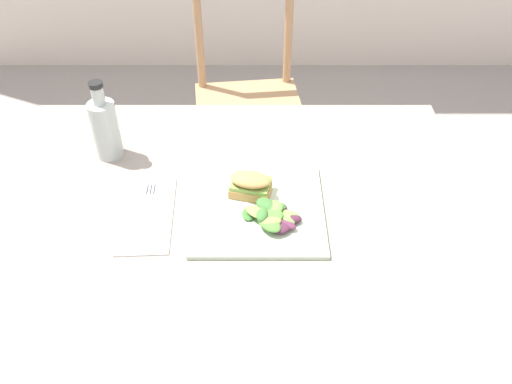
{
  "coord_description": "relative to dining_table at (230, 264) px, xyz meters",
  "views": [
    {
      "loc": [
        -0.05,
        -0.74,
        1.56
      ],
      "look_at": [
        -0.04,
        0.16,
        0.76
      ],
      "focal_mm": 37.65,
      "sensor_mm": 36.0,
      "label": 1
    }
  ],
  "objects": [
    {
      "name": "napkin_folded",
      "position": [
        -0.18,
        0.03,
        0.13
      ],
      "size": [
        0.12,
        0.25,
        0.0
      ],
      "primitive_type": "cube",
      "rotation": [
        0.0,
        0.0,
        0.05
      ],
      "color": "white",
      "rests_on": "dining_table"
    },
    {
      "name": "chair_wooden_far",
      "position": [
        0.03,
        0.95,
        -0.16
      ],
      "size": [
        0.44,
        0.44,
        0.87
      ],
      "color": "tan",
      "rests_on": "ground"
    },
    {
      "name": "sandwich_half_front",
      "position": [
        0.04,
        0.09,
        0.17
      ],
      "size": [
        0.1,
        0.08,
        0.06
      ],
      "color": "tan",
      "rests_on": "plate_lunch"
    },
    {
      "name": "salad_mixed_greens",
      "position": [
        0.09,
        0.0,
        0.15
      ],
      "size": [
        0.14,
        0.12,
        0.03
      ],
      "color": "#3D7033",
      "rests_on": "plate_lunch"
    },
    {
      "name": "plate_lunch",
      "position": [
        0.06,
        0.04,
        0.13
      ],
      "size": [
        0.29,
        0.29,
        0.01
      ],
      "primitive_type": "cube",
      "color": "beige",
      "rests_on": "dining_table"
    },
    {
      "name": "dining_table",
      "position": [
        0.0,
        0.0,
        0.0
      ],
      "size": [
        1.1,
        0.95,
        0.74
      ],
      "color": "gray",
      "rests_on": "ground"
    },
    {
      "name": "fork_on_napkin",
      "position": [
        -0.18,
        0.05,
        0.13
      ],
      "size": [
        0.03,
        0.19,
        0.0
      ],
      "color": "silver",
      "rests_on": "napkin_folded"
    },
    {
      "name": "bottle_cold_brew",
      "position": [
        -0.31,
        0.25,
        0.2
      ],
      "size": [
        0.06,
        0.06,
        0.21
      ],
      "color": "black",
      "rests_on": "dining_table"
    }
  ]
}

